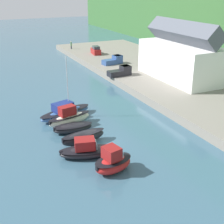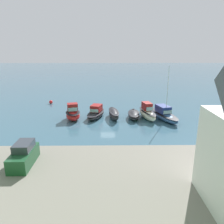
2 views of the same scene
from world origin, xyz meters
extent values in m
plane|color=#385B70|center=(0.00, 0.00, 0.00)|extent=(320.00, 320.00, 0.00)
cube|color=white|center=(-16.08, 24.07, 4.67)|extent=(17.75, 8.39, 6.69)
cube|color=#515660|center=(-16.08, 24.07, 10.21)|extent=(18.11, 4.39, 4.39)
ellipsoid|color=#33568E|center=(-9.99, -1.20, 0.60)|extent=(4.63, 8.61, 1.20)
ellipsoid|color=black|center=(-9.99, -1.20, 1.02)|extent=(4.77, 8.80, 0.12)
cube|color=navy|center=(-9.87, -1.60, 1.80)|extent=(2.53, 3.28, 1.20)
cube|color=#8CA5B2|center=(-10.33, -0.06, 1.62)|extent=(1.57, 0.55, 0.60)
cylinder|color=silver|center=(-10.17, -0.61, 5.30)|extent=(0.10, 0.10, 8.19)
ellipsoid|color=white|center=(-7.07, -1.51, 0.81)|extent=(3.04, 6.57, 1.62)
ellipsoid|color=black|center=(-7.07, -1.51, 1.37)|extent=(3.14, 6.71, 0.12)
cube|color=maroon|center=(-7.01, -1.82, 2.27)|extent=(1.74, 2.45, 1.30)
cube|color=#8CA5B2|center=(-7.27, -0.59, 2.07)|extent=(1.16, 0.35, 0.65)
cube|color=black|center=(-6.43, -4.46, 1.13)|extent=(0.41, 0.35, 0.56)
ellipsoid|color=black|center=(-4.69, -1.86, 0.57)|extent=(2.34, 5.36, 1.15)
ellipsoid|color=black|center=(-4.69, -1.86, 0.98)|extent=(2.43, 5.46, 0.12)
cube|color=black|center=(-4.87, -4.33, 0.80)|extent=(0.38, 0.30, 0.56)
ellipsoid|color=black|center=(-1.07, -1.72, 0.79)|extent=(2.26, 5.88, 1.59)
ellipsoid|color=black|center=(-1.07, -1.72, 1.35)|extent=(2.34, 6.00, 0.12)
cube|color=black|center=(-0.74, -4.42, 1.11)|extent=(0.39, 0.32, 0.56)
ellipsoid|color=black|center=(2.18, -2.43, 0.55)|extent=(3.93, 6.84, 1.10)
ellipsoid|color=black|center=(2.18, -2.43, 0.93)|extent=(4.05, 6.99, 0.12)
cube|color=maroon|center=(2.10, -2.74, 1.69)|extent=(2.26, 2.64, 1.17)
cube|color=#8CA5B2|center=(2.43, -1.50, 1.51)|extent=(1.53, 0.51, 0.59)
cube|color=black|center=(1.38, -5.39, 0.77)|extent=(0.42, 0.36, 0.56)
ellipsoid|color=red|center=(6.15, -1.12, 0.80)|extent=(3.21, 4.68, 1.60)
ellipsoid|color=black|center=(6.15, -1.12, 1.36)|extent=(3.32, 4.79, 0.12)
cube|color=maroon|center=(6.20, -1.33, 2.25)|extent=(2.05, 1.84, 1.30)
cube|color=#8CA5B2|center=(6.01, -0.45, 2.06)|extent=(1.58, 0.43, 0.65)
cube|color=black|center=(6.58, -3.10, 1.12)|extent=(0.41, 0.35, 0.56)
cube|color=maroon|center=(-44.53, 18.27, 2.03)|extent=(4.40, 2.33, 1.40)
cube|color=#333842|center=(-44.22, 18.23, 3.11)|extent=(2.49, 1.82, 0.76)
cube|color=black|center=(-22.86, 13.67, 1.88)|extent=(2.11, 3.57, 1.10)
cube|color=black|center=(-22.93, 15.70, 2.28)|extent=(1.96, 1.95, 1.90)
cube|color=#2D333D|center=(-22.93, 15.70, 2.98)|extent=(1.85, 1.68, 0.50)
cube|color=#2D4C84|center=(-32.40, 16.74, 1.88)|extent=(2.46, 3.75, 1.10)
cube|color=#2D4C84|center=(-32.67, 18.74, 2.28)|extent=(2.14, 2.13, 1.90)
cube|color=#2D333D|center=(-32.67, 18.74, 2.98)|extent=(2.00, 1.85, 0.50)
cylinder|color=#232838|center=(-54.24, 14.72, 1.75)|extent=(0.32, 0.32, 0.85)
cylinder|color=#4C7A4C|center=(-54.24, 14.72, 2.70)|extent=(0.40, 0.40, 1.05)
sphere|color=tan|center=(-54.24, 14.72, 3.35)|extent=(0.24, 0.24, 0.24)
camera|label=1|loc=(31.64, -13.47, 18.37)|focal=50.00mm
camera|label=2|loc=(-0.31, 35.78, 12.15)|focal=35.00mm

